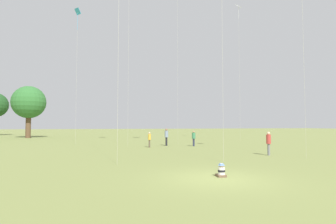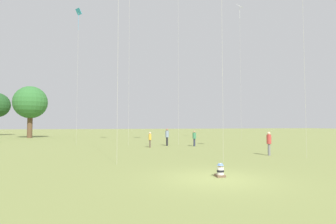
{
  "view_description": "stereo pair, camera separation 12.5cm",
  "coord_description": "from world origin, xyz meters",
  "px_view_note": "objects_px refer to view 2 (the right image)",
  "views": [
    {
      "loc": [
        -4.99,
        -9.87,
        2.2
      ],
      "look_at": [
        0.1,
        7.62,
        3.12
      ],
      "focal_mm": 28.0,
      "sensor_mm": 36.0,
      "label": 1
    },
    {
      "loc": [
        -4.87,
        -9.9,
        2.2
      ],
      "look_at": [
        0.1,
        7.62,
        3.12
      ],
      "focal_mm": 28.0,
      "sensor_mm": 36.0,
      "label": 2
    }
  ],
  "objects_px": {
    "distant_tree_1": "(30,103)",
    "person_standing_3": "(194,137)",
    "person_standing_2": "(167,135)",
    "kite_3": "(78,21)",
    "kite_6": "(240,16)",
    "seated_toddler": "(220,171)",
    "person_standing_1": "(269,141)",
    "person_standing_0": "(150,138)"
  },
  "relations": [
    {
      "from": "distant_tree_1",
      "to": "person_standing_3",
      "type": "bearing_deg",
      "value": -49.7
    },
    {
      "from": "person_standing_2",
      "to": "kite_3",
      "type": "height_order",
      "value": "kite_3"
    },
    {
      "from": "person_standing_2",
      "to": "kite_6",
      "type": "relative_size",
      "value": 0.09
    },
    {
      "from": "seated_toddler",
      "to": "person_standing_1",
      "type": "xyz_separation_m",
      "value": [
        7.12,
        6.23,
        0.79
      ]
    },
    {
      "from": "kite_6",
      "to": "seated_toddler",
      "type": "bearing_deg",
      "value": -103.48
    },
    {
      "from": "person_standing_0",
      "to": "distant_tree_1",
      "type": "distance_m",
      "value": 30.16
    },
    {
      "from": "seated_toddler",
      "to": "kite_6",
      "type": "relative_size",
      "value": 0.03
    },
    {
      "from": "person_standing_0",
      "to": "person_standing_3",
      "type": "relative_size",
      "value": 0.94
    },
    {
      "from": "person_standing_3",
      "to": "seated_toddler",
      "type": "bearing_deg",
      "value": -95.95
    },
    {
      "from": "kite_3",
      "to": "distant_tree_1",
      "type": "xyz_separation_m",
      "value": [
        -8.86,
        19.23,
        -8.01
      ]
    },
    {
      "from": "kite_3",
      "to": "seated_toddler",
      "type": "bearing_deg",
      "value": -155.18
    },
    {
      "from": "person_standing_2",
      "to": "seated_toddler",
      "type": "bearing_deg",
      "value": -124.38
    },
    {
      "from": "person_standing_3",
      "to": "person_standing_1",
      "type": "bearing_deg",
      "value": -65.42
    },
    {
      "from": "person_standing_3",
      "to": "kite_6",
      "type": "distance_m",
      "value": 21.44
    },
    {
      "from": "person_standing_0",
      "to": "kite_6",
      "type": "bearing_deg",
      "value": 29.17
    },
    {
      "from": "kite_3",
      "to": "kite_6",
      "type": "distance_m",
      "value": 22.77
    },
    {
      "from": "person_standing_2",
      "to": "person_standing_3",
      "type": "bearing_deg",
      "value": -54.03
    },
    {
      "from": "person_standing_3",
      "to": "distant_tree_1",
      "type": "distance_m",
      "value": 32.79
    },
    {
      "from": "person_standing_0",
      "to": "kite_6",
      "type": "distance_m",
      "value": 24.22
    },
    {
      "from": "person_standing_0",
      "to": "person_standing_3",
      "type": "bearing_deg",
      "value": 4.72
    },
    {
      "from": "person_standing_3",
      "to": "distant_tree_1",
      "type": "bearing_deg",
      "value": 142.09
    },
    {
      "from": "person_standing_0",
      "to": "person_standing_2",
      "type": "height_order",
      "value": "person_standing_2"
    },
    {
      "from": "seated_toddler",
      "to": "person_standing_0",
      "type": "distance_m",
      "value": 15.37
    },
    {
      "from": "person_standing_1",
      "to": "distant_tree_1",
      "type": "height_order",
      "value": "distant_tree_1"
    },
    {
      "from": "person_standing_2",
      "to": "distant_tree_1",
      "type": "height_order",
      "value": "distant_tree_1"
    },
    {
      "from": "kite_3",
      "to": "person_standing_2",
      "type": "bearing_deg",
      "value": -107.14
    },
    {
      "from": "person_standing_2",
      "to": "kite_6",
      "type": "xyz_separation_m",
      "value": [
        12.83,
        6.19,
        17.13
      ]
    },
    {
      "from": "person_standing_2",
      "to": "person_standing_3",
      "type": "xyz_separation_m",
      "value": [
        2.6,
        -1.36,
        -0.14
      ]
    },
    {
      "from": "person_standing_3",
      "to": "kite_6",
      "type": "height_order",
      "value": "kite_6"
    },
    {
      "from": "person_standing_3",
      "to": "kite_3",
      "type": "relative_size",
      "value": 0.1
    },
    {
      "from": "person_standing_1",
      "to": "kite_6",
      "type": "bearing_deg",
      "value": -152.42
    },
    {
      "from": "kite_6",
      "to": "distant_tree_1",
      "type": "bearing_deg",
      "value": 171.04
    },
    {
      "from": "seated_toddler",
      "to": "kite_3",
      "type": "relative_size",
      "value": 0.04
    },
    {
      "from": "person_standing_0",
      "to": "person_standing_3",
      "type": "distance_m",
      "value": 4.82
    },
    {
      "from": "person_standing_1",
      "to": "distant_tree_1",
      "type": "relative_size",
      "value": 0.19
    },
    {
      "from": "seated_toddler",
      "to": "person_standing_2",
      "type": "bearing_deg",
      "value": 87.87
    },
    {
      "from": "kite_3",
      "to": "distant_tree_1",
      "type": "relative_size",
      "value": 1.73
    },
    {
      "from": "person_standing_3",
      "to": "person_standing_0",
      "type": "bearing_deg",
      "value": -165.23
    },
    {
      "from": "person_standing_2",
      "to": "kite_3",
      "type": "relative_size",
      "value": 0.12
    },
    {
      "from": "person_standing_0",
      "to": "distant_tree_1",
      "type": "height_order",
      "value": "distant_tree_1"
    },
    {
      "from": "person_standing_2",
      "to": "person_standing_3",
      "type": "relative_size",
      "value": 1.14
    },
    {
      "from": "person_standing_1",
      "to": "kite_3",
      "type": "height_order",
      "value": "kite_3"
    }
  ]
}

